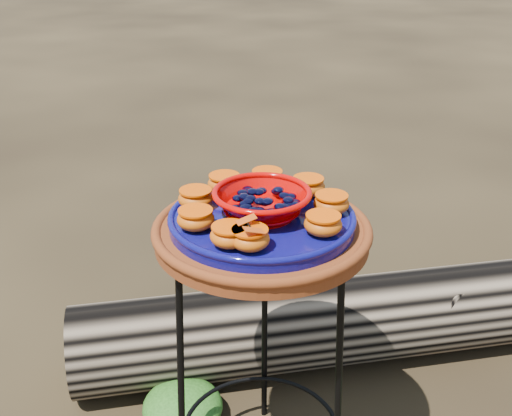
{
  "coord_description": "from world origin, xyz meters",
  "views": [
    {
      "loc": [
        0.05,
        -1.24,
        1.37
      ],
      "look_at": [
        -0.01,
        0.0,
        0.78
      ],
      "focal_mm": 45.0,
      "sensor_mm": 36.0,
      "label": 1
    }
  ],
  "objects_px": {
    "plant_stand": "(261,368)",
    "red_bowl": "(262,203)",
    "terracotta_saucer": "(262,234)",
    "cobalt_plate": "(262,221)",
    "driftwood_log": "(312,324)"
  },
  "relations": [
    {
      "from": "plant_stand",
      "to": "red_bowl",
      "type": "distance_m",
      "value": 0.44
    },
    {
      "from": "plant_stand",
      "to": "driftwood_log",
      "type": "height_order",
      "value": "plant_stand"
    },
    {
      "from": "terracotta_saucer",
      "to": "driftwood_log",
      "type": "height_order",
      "value": "terracotta_saucer"
    },
    {
      "from": "plant_stand",
      "to": "driftwood_log",
      "type": "relative_size",
      "value": 0.46
    },
    {
      "from": "red_bowl",
      "to": "driftwood_log",
      "type": "relative_size",
      "value": 0.13
    },
    {
      "from": "red_bowl",
      "to": "driftwood_log",
      "type": "distance_m",
      "value": 0.82
    },
    {
      "from": "terracotta_saucer",
      "to": "driftwood_log",
      "type": "bearing_deg",
      "value": 73.19
    },
    {
      "from": "plant_stand",
      "to": "red_bowl",
      "type": "relative_size",
      "value": 3.49
    },
    {
      "from": "terracotta_saucer",
      "to": "red_bowl",
      "type": "height_order",
      "value": "red_bowl"
    },
    {
      "from": "cobalt_plate",
      "to": "driftwood_log",
      "type": "height_order",
      "value": "cobalt_plate"
    },
    {
      "from": "red_bowl",
      "to": "driftwood_log",
      "type": "height_order",
      "value": "red_bowl"
    },
    {
      "from": "terracotta_saucer",
      "to": "cobalt_plate",
      "type": "xyz_separation_m",
      "value": [
        0.0,
        0.0,
        0.03
      ]
    },
    {
      "from": "terracotta_saucer",
      "to": "cobalt_plate",
      "type": "relative_size",
      "value": 1.17
    },
    {
      "from": "plant_stand",
      "to": "cobalt_plate",
      "type": "bearing_deg",
      "value": 0.0
    },
    {
      "from": "terracotta_saucer",
      "to": "driftwood_log",
      "type": "distance_m",
      "value": 0.76
    }
  ]
}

